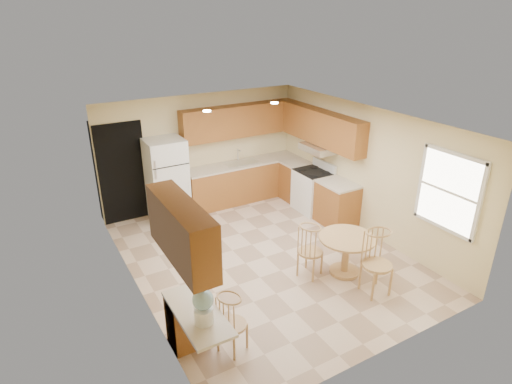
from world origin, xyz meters
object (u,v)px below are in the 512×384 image
refrigerator (167,180)px  dining_table (346,250)px  stove (313,190)px  chair_table_a (314,248)px  chair_desk (235,321)px  chair_table_b (383,260)px  water_crock (203,306)px

refrigerator → dining_table: 3.98m
stove → dining_table: stove is taller
dining_table → chair_table_a: 0.58m
dining_table → chair_desk: (-2.45, -0.72, 0.07)m
chair_table_a → chair_table_b: bearing=8.8°
water_crock → refrigerator: bearing=76.3°
dining_table → chair_desk: chair_desk is taller
water_crock → dining_table: bearing=15.7°
stove → dining_table: (-1.02, -2.27, -0.02)m
chair_table_a → chair_desk: (-1.90, -0.88, -0.05)m
chair_desk → refrigerator: bearing=147.8°
stove → chair_table_a: 2.64m
refrigerator → water_crock: 4.44m
refrigerator → dining_table: bearing=-62.1°
chair_desk → chair_table_b: bearing=65.1°
stove → chair_table_b: (-0.97, -3.02, 0.17)m
chair_table_b → water_crock: 2.97m
dining_table → chair_table_b: bearing=-86.2°
refrigerator → water_crock: bearing=-103.7°
chair_table_b → water_crock: bearing=8.8°
dining_table → water_crock: water_crock is taller
refrigerator → chair_table_a: (1.30, -3.33, -0.30)m
stove → dining_table: bearing=-114.3°
stove → chair_table_a: (-1.57, -2.11, 0.10)m
refrigerator → chair_desk: 4.27m
dining_table → chair_table_a: bearing=163.7°
dining_table → chair_desk: 2.55m
stove → chair_desk: 4.59m
stove → water_crock: water_crock is taller
dining_table → water_crock: (-2.90, -0.82, 0.55)m
dining_table → water_crock: bearing=-164.3°
chair_table_b → dining_table: bearing=-78.7°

